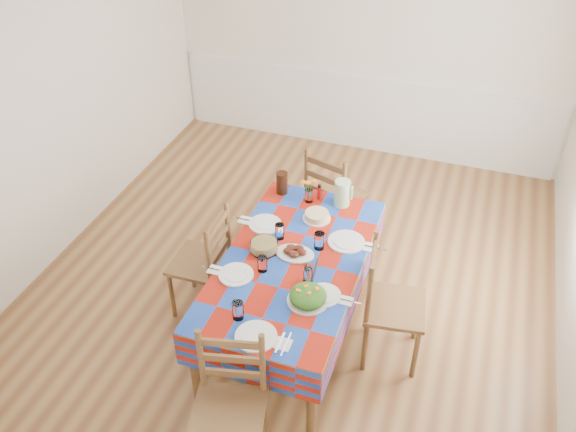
# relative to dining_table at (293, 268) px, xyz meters

# --- Properties ---
(room) EXTENTS (4.58, 5.08, 2.78)m
(room) POSITION_rel_dining_table_xyz_m (-0.17, 0.59, 0.68)
(room) COLOR brown
(room) RESTS_ON ground
(wainscot) EXTENTS (4.41, 0.06, 0.92)m
(wainscot) POSITION_rel_dining_table_xyz_m (-0.17, 3.07, -0.18)
(wainscot) COLOR white
(wainscot) RESTS_ON room
(dining_table) EXTENTS (1.04, 1.93, 0.75)m
(dining_table) POSITION_rel_dining_table_xyz_m (0.00, 0.00, 0.00)
(dining_table) COLOR brown
(dining_table) RESTS_ON room
(setting_near_head) EXTENTS (0.46, 0.31, 0.14)m
(setting_near_head) POSITION_rel_dining_table_xyz_m (-0.04, -0.77, 0.11)
(setting_near_head) COLOR white
(setting_near_head) RESTS_ON dining_table
(setting_left_near) EXTENTS (0.48, 0.28, 0.13)m
(setting_left_near) POSITION_rel_dining_table_xyz_m (-0.29, -0.26, 0.11)
(setting_left_near) COLOR white
(setting_left_near) RESTS_ON dining_table
(setting_left_far) EXTENTS (0.49, 0.29, 0.13)m
(setting_left_far) POSITION_rel_dining_table_xyz_m (-0.30, 0.30, 0.11)
(setting_left_far) COLOR white
(setting_left_far) RESTS_ON dining_table
(setting_right_near) EXTENTS (0.46, 0.27, 0.12)m
(setting_right_near) POSITION_rel_dining_table_xyz_m (0.28, -0.26, 0.11)
(setting_right_near) COLOR white
(setting_right_near) RESTS_ON dining_table
(setting_right_far) EXTENTS (0.55, 0.32, 0.14)m
(setting_right_far) POSITION_rel_dining_table_xyz_m (0.27, 0.29, 0.11)
(setting_right_far) COLOR white
(setting_right_far) RESTS_ON dining_table
(meat_platter) EXTENTS (0.30, 0.22, 0.06)m
(meat_platter) POSITION_rel_dining_table_xyz_m (-0.01, 0.07, 0.11)
(meat_platter) COLOR white
(meat_platter) RESTS_ON dining_table
(salad_platter) EXTENTS (0.29, 0.29, 0.12)m
(salad_platter) POSITION_rel_dining_table_xyz_m (0.24, -0.39, 0.13)
(salad_platter) COLOR white
(salad_platter) RESTS_ON dining_table
(pasta_bowl) EXTENTS (0.22, 0.22, 0.08)m
(pasta_bowl) POSITION_rel_dining_table_xyz_m (-0.25, 0.04, 0.12)
(pasta_bowl) COLOR white
(pasta_bowl) RESTS_ON dining_table
(cake) EXTENTS (0.23, 0.23, 0.06)m
(cake) POSITION_rel_dining_table_xyz_m (0.02, 0.55, 0.11)
(cake) COLOR white
(cake) RESTS_ON dining_table
(serving_utensils) EXTENTS (0.13, 0.30, 0.01)m
(serving_utensils) POSITION_rel_dining_table_xyz_m (0.17, -0.08, 0.09)
(serving_utensils) COLOR black
(serving_utensils) RESTS_ON dining_table
(flower_vase) EXTENTS (0.14, 0.12, 0.23)m
(flower_vase) POSITION_rel_dining_table_xyz_m (-0.12, 0.77, 0.18)
(flower_vase) COLOR white
(flower_vase) RESTS_ON dining_table
(hot_sauce) EXTENTS (0.03, 0.03, 0.14)m
(hot_sauce) POSITION_rel_dining_table_xyz_m (-0.05, 0.84, 0.15)
(hot_sauce) COLOR red
(hot_sauce) RESTS_ON dining_table
(green_pitcher) EXTENTS (0.14, 0.14, 0.23)m
(green_pitcher) POSITION_rel_dining_table_xyz_m (0.16, 0.82, 0.20)
(green_pitcher) COLOR #B1E19F
(green_pitcher) RESTS_ON dining_table
(tea_pitcher) EXTENTS (0.10, 0.10, 0.20)m
(tea_pitcher) POSITION_rel_dining_table_xyz_m (-0.38, 0.82, 0.18)
(tea_pitcher) COLOR black
(tea_pitcher) RESTS_ON dining_table
(name_card) EXTENTS (0.08, 0.02, 0.02)m
(name_card) POSITION_rel_dining_table_xyz_m (0.02, -0.91, 0.09)
(name_card) COLOR white
(name_card) RESTS_ON dining_table
(chair_near) EXTENTS (0.55, 0.53, 1.04)m
(chair_near) POSITION_rel_dining_table_xyz_m (-0.01, -1.21, -0.16)
(chair_near) COLOR brown
(chair_near) RESTS_ON room
(chair_far) EXTENTS (0.58, 0.56, 1.06)m
(chair_far) POSITION_rel_dining_table_xyz_m (-0.01, 1.21, -0.15)
(chair_far) COLOR brown
(chair_far) RESTS_ON room
(chair_left) EXTENTS (0.43, 0.46, 1.01)m
(chair_left) POSITION_rel_dining_table_xyz_m (-0.77, 0.00, -0.17)
(chair_left) COLOR brown
(chair_left) RESTS_ON room
(chair_right) EXTENTS (0.50, 0.52, 1.06)m
(chair_right) POSITION_rel_dining_table_xyz_m (0.76, -0.01, -0.15)
(chair_right) COLOR brown
(chair_right) RESTS_ON room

